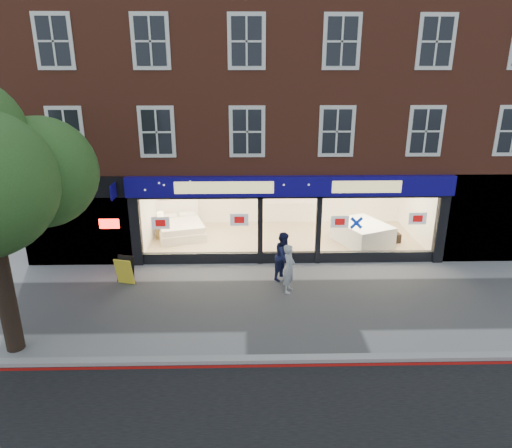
{
  "coord_description": "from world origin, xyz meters",
  "views": [
    {
      "loc": [
        -1.54,
        -12.38,
        6.87
      ],
      "look_at": [
        -1.21,
        2.5,
        1.71
      ],
      "focal_mm": 32.0,
      "sensor_mm": 36.0,
      "label": 1
    }
  ],
  "objects_px": {
    "pedestrian_blue": "(284,256)",
    "a_board": "(125,270)",
    "display_bed": "(180,227)",
    "sofa": "(376,235)",
    "pedestrian_grey": "(289,269)",
    "mattress_stack": "(362,233)"
  },
  "relations": [
    {
      "from": "pedestrian_blue",
      "to": "a_board",
      "type": "bearing_deg",
      "value": 128.89
    },
    {
      "from": "display_bed",
      "to": "a_board",
      "type": "bearing_deg",
      "value": -122.06
    },
    {
      "from": "a_board",
      "to": "sofa",
      "type": "bearing_deg",
      "value": 35.26
    },
    {
      "from": "display_bed",
      "to": "sofa",
      "type": "bearing_deg",
      "value": -22.75
    },
    {
      "from": "display_bed",
      "to": "a_board",
      "type": "relative_size",
      "value": 2.83
    },
    {
      "from": "sofa",
      "to": "a_board",
      "type": "distance_m",
      "value": 9.86
    },
    {
      "from": "pedestrian_grey",
      "to": "pedestrian_blue",
      "type": "relative_size",
      "value": 0.96
    },
    {
      "from": "pedestrian_grey",
      "to": "pedestrian_blue",
      "type": "xyz_separation_m",
      "value": [
        -0.08,
        0.96,
        0.03
      ]
    },
    {
      "from": "display_bed",
      "to": "a_board",
      "type": "distance_m",
      "value": 4.48
    },
    {
      "from": "display_bed",
      "to": "sofa",
      "type": "xyz_separation_m",
      "value": [
        8.04,
        -0.95,
        -0.08
      ]
    },
    {
      "from": "pedestrian_blue",
      "to": "display_bed",
      "type": "bearing_deg",
      "value": 81.16
    },
    {
      "from": "mattress_stack",
      "to": "display_bed",
      "type": "bearing_deg",
      "value": 171.94
    },
    {
      "from": "display_bed",
      "to": "mattress_stack",
      "type": "distance_m",
      "value": 7.51
    },
    {
      "from": "display_bed",
      "to": "pedestrian_grey",
      "type": "bearing_deg",
      "value": -66.37
    },
    {
      "from": "mattress_stack",
      "to": "pedestrian_blue",
      "type": "relative_size",
      "value": 1.57
    },
    {
      "from": "mattress_stack",
      "to": "a_board",
      "type": "distance_m",
      "value": 9.27
    },
    {
      "from": "display_bed",
      "to": "a_board",
      "type": "height_order",
      "value": "display_bed"
    },
    {
      "from": "sofa",
      "to": "a_board",
      "type": "xyz_separation_m",
      "value": [
        -9.28,
        -3.35,
        0.09
      ]
    },
    {
      "from": "display_bed",
      "to": "mattress_stack",
      "type": "height_order",
      "value": "display_bed"
    },
    {
      "from": "pedestrian_grey",
      "to": "mattress_stack",
      "type": "bearing_deg",
      "value": -20.42
    },
    {
      "from": "a_board",
      "to": "pedestrian_blue",
      "type": "relative_size",
      "value": 0.56
    },
    {
      "from": "sofa",
      "to": "pedestrian_blue",
      "type": "bearing_deg",
      "value": 29.37
    }
  ]
}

